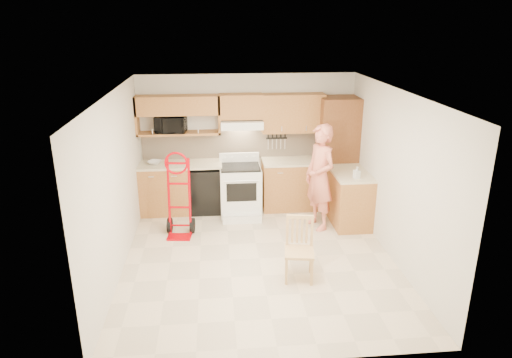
{
  "coord_description": "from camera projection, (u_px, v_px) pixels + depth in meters",
  "views": [
    {
      "loc": [
        -0.63,
        -6.18,
        3.44
      ],
      "look_at": [
        0.0,
        0.5,
        1.1
      ],
      "focal_mm": 32.43,
      "sensor_mm": 36.0,
      "label": 1
    }
  ],
  "objects": [
    {
      "name": "countertop_return",
      "position": [
        351.0,
        173.0,
        7.93
      ],
      "size": [
        0.63,
        1.0,
        0.04
      ],
      "primitive_type": "cube",
      "color": "beige",
      "rests_on": "cab_return_right"
    },
    {
      "name": "wall_right",
      "position": [
        396.0,
        176.0,
        6.76
      ],
      "size": [
        0.02,
        4.5,
        2.5
      ],
      "primitive_type": "cube",
      "color": "silver",
      "rests_on": "ground"
    },
    {
      "name": "floor",
      "position": [
        259.0,
        259.0,
        7.0
      ],
      "size": [
        4.0,
        4.5,
        0.02
      ],
      "primitive_type": "cube",
      "color": "beige",
      "rests_on": "ground"
    },
    {
      "name": "soap_bottle",
      "position": [
        357.0,
        173.0,
        7.6
      ],
      "size": [
        0.11,
        0.11,
        0.2
      ],
      "primitive_type": "imported",
      "rotation": [
        0.0,
        0.0,
        0.28
      ],
      "color": "white",
      "rests_on": "countertop_return"
    },
    {
      "name": "ceiling",
      "position": [
        259.0,
        92.0,
        6.17
      ],
      "size": [
        4.0,
        4.5,
        0.02
      ],
      "primitive_type": "cube",
      "color": "white",
      "rests_on": "ground"
    },
    {
      "name": "lower_cab_left",
      "position": [
        165.0,
        189.0,
        8.55
      ],
      "size": [
        0.9,
        0.6,
        0.9
      ],
      "primitive_type": "cube",
      "color": "#AB7843",
      "rests_on": "ground"
    },
    {
      "name": "range_hood",
      "position": [
        242.0,
        124.0,
        8.35
      ],
      "size": [
        0.76,
        0.46,
        0.14
      ],
      "primitive_type": "cube",
      "color": "white",
      "rests_on": "wall_back"
    },
    {
      "name": "backsplash",
      "position": [
        247.0,
        144.0,
        8.7
      ],
      "size": [
        3.92,
        0.03,
        0.55
      ],
      "primitive_type": "cube",
      "color": "#CAAF92",
      "rests_on": "wall_back"
    },
    {
      "name": "pantry_tall",
      "position": [
        337.0,
        153.0,
        8.63
      ],
      "size": [
        0.7,
        0.6,
        2.1
      ],
      "primitive_type": "cube",
      "color": "brown",
      "rests_on": "ground"
    },
    {
      "name": "wall_back",
      "position": [
        247.0,
        141.0,
        8.71
      ],
      "size": [
        4.0,
        0.02,
        2.5
      ],
      "primitive_type": "cube",
      "color": "silver",
      "rests_on": "ground"
    },
    {
      "name": "countertop_left",
      "position": [
        180.0,
        164.0,
        8.42
      ],
      "size": [
        1.5,
        0.63,
        0.04
      ],
      "primitive_type": "cube",
      "color": "beige",
      "rests_on": "lower_cab_left"
    },
    {
      "name": "dining_chair",
      "position": [
        299.0,
        250.0,
        6.32
      ],
      "size": [
        0.46,
        0.49,
        0.88
      ],
      "primitive_type": null,
      "rotation": [
        0.0,
        0.0,
        -0.16
      ],
      "color": "tan",
      "rests_on": "ground"
    },
    {
      "name": "upper_shelf_mw",
      "position": [
        179.0,
        133.0,
        8.36
      ],
      "size": [
        1.5,
        0.33,
        0.04
      ],
      "primitive_type": "cube",
      "color": "#AB7843",
      "rests_on": "wall_back"
    },
    {
      "name": "wall_front",
      "position": [
        283.0,
        258.0,
        4.46
      ],
      "size": [
        4.0,
        0.02,
        2.5
      ],
      "primitive_type": "cube",
      "color": "silver",
      "rests_on": "ground"
    },
    {
      "name": "dishwasher",
      "position": [
        206.0,
        189.0,
        8.62
      ],
      "size": [
        0.6,
        0.6,
        0.85
      ],
      "primitive_type": "cube",
      "color": "black",
      "rests_on": "ground"
    },
    {
      "name": "upper_cab_left",
      "position": [
        178.0,
        105.0,
        8.2
      ],
      "size": [
        1.5,
        0.33,
        0.34
      ],
      "primitive_type": "cube",
      "color": "#AB7843",
      "rests_on": "wall_back"
    },
    {
      "name": "microwave",
      "position": [
        171.0,
        124.0,
        8.3
      ],
      "size": [
        0.58,
        0.43,
        0.3
      ],
      "primitive_type": "imported",
      "rotation": [
        0.0,
        0.0,
        -0.12
      ],
      "color": "black",
      "rests_on": "upper_shelf_mw"
    },
    {
      "name": "lower_cab_right",
      "position": [
        292.0,
        185.0,
        8.76
      ],
      "size": [
        1.14,
        0.6,
        0.9
      ],
      "primitive_type": "cube",
      "color": "#AB7843",
      "rests_on": "ground"
    },
    {
      "name": "hand_truck",
      "position": [
        178.0,
        199.0,
        7.53
      ],
      "size": [
        0.56,
        0.52,
        1.3
      ],
      "primitive_type": null,
      "rotation": [
        0.0,
        0.0,
        -0.1
      ],
      "color": "#C3000A",
      "rests_on": "ground"
    },
    {
      "name": "upper_cab_center",
      "position": [
        241.0,
        106.0,
        8.31
      ],
      "size": [
        0.76,
        0.33,
        0.44
      ],
      "primitive_type": "cube",
      "color": "#AB7843",
      "rests_on": "wall_back"
    },
    {
      "name": "knife_strip",
      "position": [
        277.0,
        141.0,
        8.71
      ],
      "size": [
        0.4,
        0.05,
        0.29
      ],
      "primitive_type": null,
      "color": "black",
      "rests_on": "backsplash"
    },
    {
      "name": "person",
      "position": [
        320.0,
        177.0,
        7.77
      ],
      "size": [
        0.65,
        0.78,
        1.82
      ],
      "primitive_type": "imported",
      "rotation": [
        0.0,
        0.0,
        -1.19
      ],
      "color": "#DD735D",
      "rests_on": "ground"
    },
    {
      "name": "wall_left",
      "position": [
        115.0,
        185.0,
        6.41
      ],
      "size": [
        0.02,
        4.5,
        2.5
      ],
      "primitive_type": "cube",
      "color": "silver",
      "rests_on": "ground"
    },
    {
      "name": "cab_return_right",
      "position": [
        349.0,
        199.0,
        8.08
      ],
      "size": [
        0.6,
        1.0,
        0.9
      ],
      "primitive_type": "cube",
      "color": "#AB7843",
      "rests_on": "ground"
    },
    {
      "name": "bowl",
      "position": [
        155.0,
        162.0,
        8.36
      ],
      "size": [
        0.31,
        0.31,
        0.06
      ],
      "primitive_type": "imported",
      "rotation": [
        0.0,
        0.0,
        -0.36
      ],
      "color": "white",
      "rests_on": "countertop_left"
    },
    {
      "name": "range",
      "position": [
        241.0,
        187.0,
        8.39
      ],
      "size": [
        0.74,
        0.97,
        1.09
      ],
      "primitive_type": null,
      "color": "white",
      "rests_on": "ground"
    },
    {
      "name": "upper_cab_right",
      "position": [
        293.0,
        113.0,
        8.44
      ],
      "size": [
        1.14,
        0.33,
        0.7
      ],
      "primitive_type": "cube",
      "color": "#AB7843",
      "rests_on": "wall_back"
    },
    {
      "name": "countertop_right",
      "position": [
        293.0,
        161.0,
        8.6
      ],
      "size": [
        1.14,
        0.63,
        0.04
      ],
      "primitive_type": "cube",
      "color": "beige",
      "rests_on": "lower_cab_right"
    }
  ]
}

